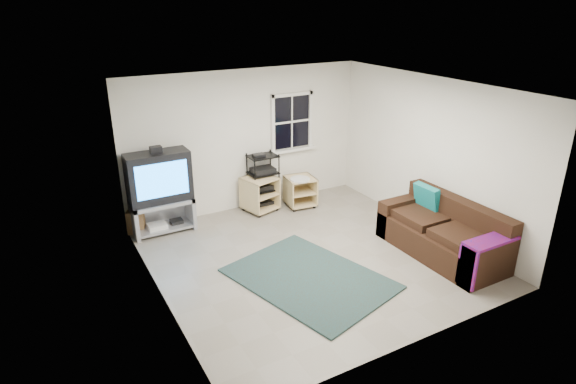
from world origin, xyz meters
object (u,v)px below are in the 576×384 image
tv_unit (160,186)px  side_table_left (258,192)px  av_rack (263,184)px  sofa (444,234)px  side_table_right (299,189)px

tv_unit → side_table_left: bearing=-0.0°
av_rack → sofa: 3.41m
tv_unit → side_table_left: size_ratio=2.21×
side_table_left → sofa: bearing=-58.9°
tv_unit → av_rack: tv_unit is taller
side_table_left → av_rack: bearing=25.2°
tv_unit → side_table_left: 1.88m
av_rack → side_table_right: bearing=-22.0°
tv_unit → side_table_right: size_ratio=2.50×
tv_unit → sofa: 4.66m
side_table_left → side_table_right: (0.78, -0.20, -0.01)m
side_table_left → side_table_right: size_ratio=1.13×
side_table_right → sofa: sofa is taller
side_table_right → sofa: 2.91m
tv_unit → sofa: (3.59, -2.93, -0.50)m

